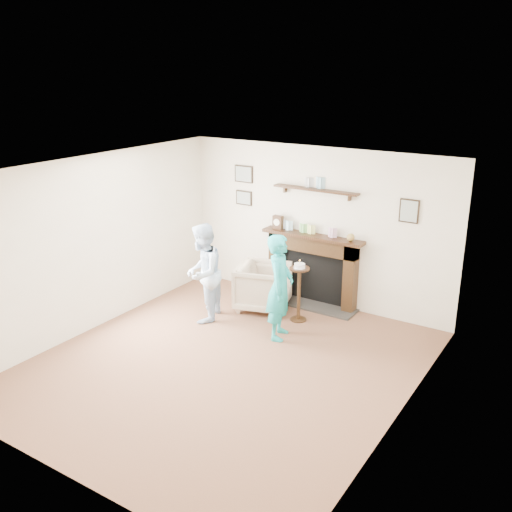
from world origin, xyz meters
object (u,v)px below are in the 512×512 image
(armchair, at_px, (263,308))
(pedestal_table, at_px, (299,283))
(man, at_px, (204,319))
(woman, at_px, (279,336))

(armchair, height_order, pedestal_table, pedestal_table)
(man, height_order, pedestal_table, pedestal_table)
(armchair, xyz_separation_m, woman, (0.72, -0.72, 0.00))
(armchair, distance_m, man, 0.99)
(man, relative_size, woman, 0.99)
(woman, distance_m, pedestal_table, 0.86)
(man, bearing_deg, woman, 74.97)
(pedestal_table, bearing_deg, armchair, 172.12)
(woman, xyz_separation_m, pedestal_table, (-0.03, 0.63, 0.59))
(pedestal_table, bearing_deg, man, -148.66)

